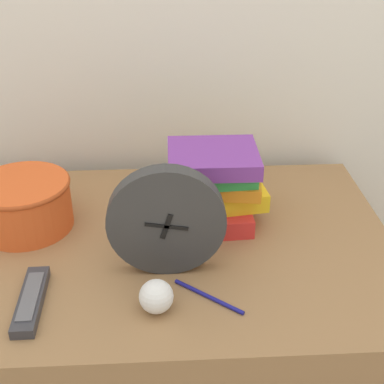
# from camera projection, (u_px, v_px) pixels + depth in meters

# --- Properties ---
(desk) EXTENTS (1.09, 0.69, 0.72)m
(desk) POSITION_uv_depth(u_px,v_px,m) (153.00, 357.00, 1.36)
(desk) COLOR olive
(desk) RESTS_ON ground_plane
(desk_clock) EXTENTS (0.23, 0.04, 0.23)m
(desk_clock) POSITION_uv_depth(u_px,v_px,m) (166.00, 222.00, 1.03)
(desk_clock) COLOR #333333
(desk_clock) RESTS_ON desk
(book_stack) EXTENTS (0.25, 0.20, 0.18)m
(book_stack) POSITION_uv_depth(u_px,v_px,m) (212.00, 186.00, 1.21)
(book_stack) COLOR red
(book_stack) RESTS_ON desk
(basket) EXTENTS (0.22, 0.22, 0.12)m
(basket) POSITION_uv_depth(u_px,v_px,m) (24.00, 203.00, 1.20)
(basket) COLOR #E05623
(basket) RESTS_ON desk
(tv_remote) EXTENTS (0.05, 0.18, 0.02)m
(tv_remote) POSITION_uv_depth(u_px,v_px,m) (31.00, 300.00, 0.99)
(tv_remote) COLOR #333338
(tv_remote) RESTS_ON desk
(crumpled_paper_ball) EXTENTS (0.06, 0.06, 0.06)m
(crumpled_paper_ball) POSITION_uv_depth(u_px,v_px,m) (156.00, 296.00, 0.97)
(crumpled_paper_ball) COLOR white
(crumpled_paper_ball) RESTS_ON desk
(pen) EXTENTS (0.13, 0.11, 0.01)m
(pen) POSITION_uv_depth(u_px,v_px,m) (208.00, 297.00, 1.01)
(pen) COLOR navy
(pen) RESTS_ON desk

